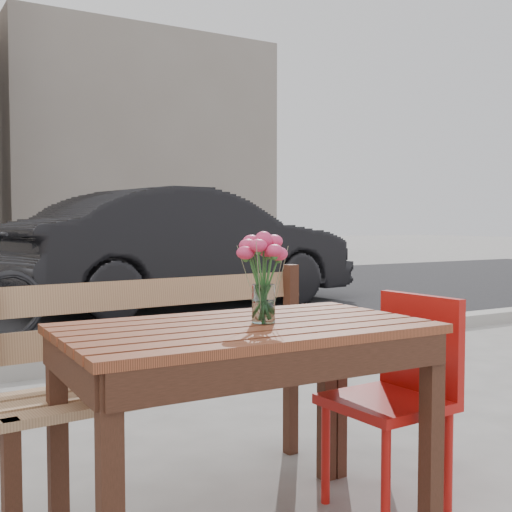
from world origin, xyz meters
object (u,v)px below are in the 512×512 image
(parked_car, at_px, (187,249))
(main_vase, at_px, (264,266))
(red_chair, at_px, (401,384))
(main_table, at_px, (245,360))

(parked_car, bearing_deg, main_vase, 149.97)
(red_chair, bearing_deg, main_table, -96.96)
(main_table, relative_size, red_chair, 1.52)
(main_table, xyz_separation_m, parked_car, (2.32, 5.67, 0.12))
(red_chair, height_order, main_vase, main_vase)
(main_table, bearing_deg, red_chair, -2.77)
(red_chair, relative_size, main_vase, 2.61)
(red_chair, xyz_separation_m, main_vase, (-0.59, 0.03, 0.47))
(main_vase, height_order, parked_car, parked_car)
(main_table, distance_m, parked_car, 6.13)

